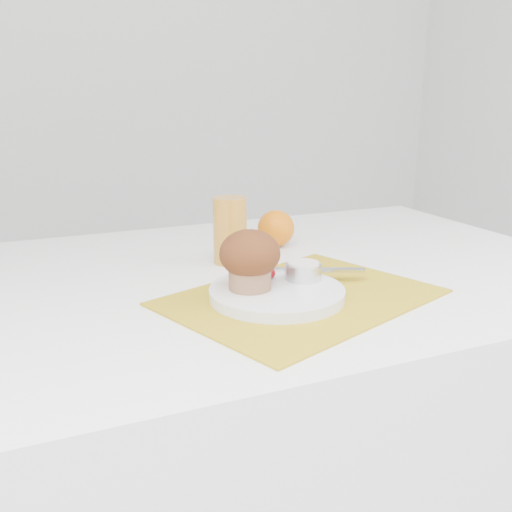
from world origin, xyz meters
name	(u,v)px	position (x,y,z in m)	size (l,w,h in m)	color
table	(264,450)	(0.00, 0.05, 0.38)	(1.20, 0.80, 0.75)	white
placemat	(301,297)	(-0.01, -0.11, 0.75)	(0.40, 0.29, 0.00)	#B29018
plate	(277,293)	(-0.05, -0.10, 0.76)	(0.21, 0.21, 0.02)	silver
ramekin	(303,272)	(0.01, -0.08, 0.78)	(0.06, 0.06, 0.03)	silver
cream	(303,264)	(0.01, -0.08, 0.80)	(0.05, 0.05, 0.01)	silver
raspberry_near	(269,273)	(-0.04, -0.05, 0.78)	(0.02, 0.02, 0.02)	#5A0207
raspberry_far	(297,272)	(0.00, -0.07, 0.78)	(0.02, 0.02, 0.02)	#550202
butter_knife	(310,270)	(0.04, -0.04, 0.77)	(0.18, 0.01, 0.00)	#B6B8BF
orange	(276,229)	(0.09, 0.19, 0.79)	(0.08, 0.08, 0.08)	orange
juice_glass	(230,230)	(-0.04, 0.12, 0.81)	(0.06, 0.06, 0.12)	#C48324
muffin	(250,258)	(-0.09, -0.09, 0.82)	(0.09, 0.09, 0.09)	#916546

